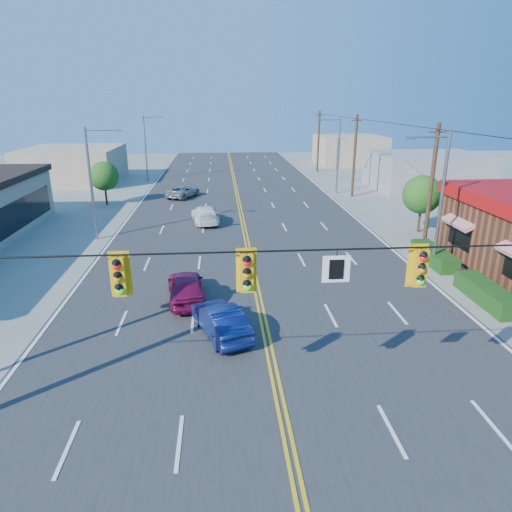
{
  "coord_description": "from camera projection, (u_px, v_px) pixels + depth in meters",
  "views": [
    {
      "loc": [
        -1.85,
        -11.21,
        9.72
      ],
      "look_at": [
        -0.1,
        10.73,
        2.2
      ],
      "focal_mm": 32.0,
      "sensor_mm": 36.0,
      "label": 1
    }
  ],
  "objects": [
    {
      "name": "ground",
      "position": [
        287.0,
        438.0,
        13.86
      ],
      "size": [
        160.0,
        160.0,
        0.0
      ],
      "primitive_type": "plane",
      "color": "gray",
      "rests_on": "ground"
    },
    {
      "name": "road",
      "position": [
        247.0,
        243.0,
        32.71
      ],
      "size": [
        20.0,
        120.0,
        0.06
      ],
      "primitive_type": "cube",
      "color": "#2D2D30",
      "rests_on": "ground"
    },
    {
      "name": "signal_span",
      "position": [
        287.0,
        290.0,
        12.27
      ],
      "size": [
        24.32,
        0.34,
        9.0
      ],
      "color": "#47301E",
      "rests_on": "ground"
    },
    {
      "name": "streetlight_se",
      "position": [
        439.0,
        195.0,
        26.41
      ],
      "size": [
        2.55,
        0.25,
        8.0
      ],
      "color": "gray",
      "rests_on": "ground"
    },
    {
      "name": "streetlight_ne",
      "position": [
        337.0,
        152.0,
        49.05
      ],
      "size": [
        2.55,
        0.25,
        8.0
      ],
      "color": "gray",
      "rests_on": "ground"
    },
    {
      "name": "streetlight_sw",
      "position": [
        93.0,
        178.0,
        32.34
      ],
      "size": [
        2.55,
        0.25,
        8.0
      ],
      "color": "gray",
      "rests_on": "ground"
    },
    {
      "name": "streetlight_nw",
      "position": [
        147.0,
        145.0,
        56.86
      ],
      "size": [
        2.55,
        0.25,
        8.0
      ],
      "color": "gray",
      "rests_on": "ground"
    },
    {
      "name": "utility_pole_near",
      "position": [
        431.0,
        188.0,
        30.4
      ],
      "size": [
        0.28,
        0.28,
        8.4
      ],
      "primitive_type": "cylinder",
      "color": "#47301E",
      "rests_on": "ground"
    },
    {
      "name": "utility_pole_mid",
      "position": [
        354.0,
        157.0,
        47.37
      ],
      "size": [
        0.28,
        0.28,
        8.4
      ],
      "primitive_type": "cylinder",
      "color": "#47301E",
      "rests_on": "ground"
    },
    {
      "name": "utility_pole_far",
      "position": [
        318.0,
        142.0,
        64.35
      ],
      "size": [
        0.28,
        0.28,
        8.4
      ],
      "primitive_type": "cylinder",
      "color": "#47301E",
      "rests_on": "ground"
    },
    {
      "name": "tree_kfc_rear",
      "position": [
        422.0,
        195.0,
        34.68
      ],
      "size": [
        2.94,
        2.94,
        4.41
      ],
      "color": "#47301E",
      "rests_on": "ground"
    },
    {
      "name": "tree_west",
      "position": [
        104.0,
        176.0,
        44.05
      ],
      "size": [
        2.8,
        2.8,
        4.2
      ],
      "color": "#47301E",
      "rests_on": "ground"
    },
    {
      "name": "bld_east_mid",
      "position": [
        426.0,
        171.0,
        52.6
      ],
      "size": [
        12.0,
        10.0,
        4.0
      ],
      "primitive_type": "cube",
      "color": "gray",
      "rests_on": "ground"
    },
    {
      "name": "bld_west_far",
      "position": [
        74.0,
        165.0,
        56.95
      ],
      "size": [
        11.0,
        12.0,
        4.2
      ],
      "primitive_type": "cube",
      "color": "tan",
      "rests_on": "ground"
    },
    {
      "name": "bld_east_far",
      "position": [
        349.0,
        150.0,
        73.06
      ],
      "size": [
        10.0,
        10.0,
        4.4
      ],
      "primitive_type": "cube",
      "color": "tan",
      "rests_on": "ground"
    },
    {
      "name": "car_magenta",
      "position": [
        186.0,
        288.0,
        23.05
      ],
      "size": [
        2.31,
        4.59,
        1.5
      ],
      "primitive_type": "imported",
      "rotation": [
        0.0,
        0.0,
        3.27
      ],
      "color": "maroon",
      "rests_on": "ground"
    },
    {
      "name": "car_blue",
      "position": [
        220.0,
        321.0,
        19.69
      ],
      "size": [
        2.78,
        4.39,
        1.37
      ],
      "primitive_type": "imported",
      "rotation": [
        0.0,
        0.0,
        3.49
      ],
      "color": "navy",
      "rests_on": "ground"
    },
    {
      "name": "car_white",
      "position": [
        205.0,
        215.0,
        37.88
      ],
      "size": [
        2.64,
        5.05,
        1.4
      ],
      "primitive_type": "imported",
      "rotation": [
        0.0,
        0.0,
        3.29
      ],
      "color": "white",
      "rests_on": "ground"
    },
    {
      "name": "car_silver",
      "position": [
        183.0,
        192.0,
        47.84
      ],
      "size": [
        3.77,
        4.96,
        1.25
      ],
      "primitive_type": "imported",
      "rotation": [
        0.0,
        0.0,
        2.71
      ],
      "color": "#A09FA4",
      "rests_on": "ground"
    }
  ]
}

